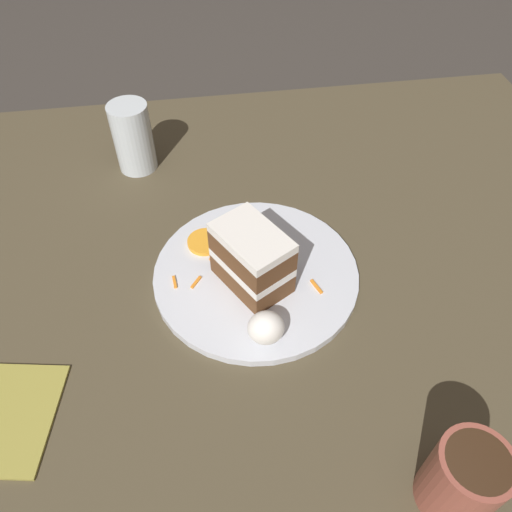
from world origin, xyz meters
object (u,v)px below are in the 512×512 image
at_px(plate, 256,274).
at_px(cake_slice, 252,259).
at_px(drinking_glass, 134,142).
at_px(coffee_mug, 464,478).
at_px(orange_garnish, 205,242).
at_px(cream_dollop, 266,328).

xyz_separation_m(plate, cake_slice, (0.01, 0.02, 0.05)).
distance_m(drinking_glass, coffee_mug, 0.69).
bearing_deg(coffee_mug, orange_garnish, -60.32).
relative_size(orange_garnish, drinking_glass, 0.43).
xyz_separation_m(plate, coffee_mug, (-0.15, 0.32, 0.05)).
bearing_deg(cream_dollop, coffee_mug, 126.82).
xyz_separation_m(cream_dollop, drinking_glass, (0.16, -0.40, 0.02)).
distance_m(cake_slice, cream_dollop, 0.10).
bearing_deg(cream_dollop, drinking_glass, -67.49).
height_order(cream_dollop, drinking_glass, drinking_glass).
bearing_deg(plate, orange_garnish, -44.16).
height_order(plate, coffee_mug, coffee_mug).
distance_m(plate, coffee_mug, 0.36).
bearing_deg(coffee_mug, drinking_glass, -62.05).
xyz_separation_m(cake_slice, cream_dollop, (-0.00, 0.10, -0.02)).
relative_size(plate, coffee_mug, 2.93).
relative_size(cake_slice, coffee_mug, 1.24).
bearing_deg(plate, drinking_glass, -59.39).
height_order(cream_dollop, coffee_mug, coffee_mug).
bearing_deg(cake_slice, drinking_glass, 87.86).
bearing_deg(drinking_glass, cream_dollop, 112.51).
height_order(plate, drinking_glass, drinking_glass).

